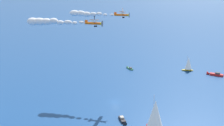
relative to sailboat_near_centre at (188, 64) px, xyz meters
The scene contains 12 objects.
ground_plane 62.63m from the sailboat_near_centre, 59.48° to the right, with size 2000.00×2000.00×0.00m, color navy.
sailboat_near_centre is the anchor object (origin of this frame).
motorboat_far_port 34.11m from the sailboat_near_centre, 112.48° to the right, with size 5.97×2.48×1.68m.
motorboat_inshore 15.37m from the sailboat_near_centre, 39.49° to the left, with size 7.93×7.56×2.53m.
motorboat_ahead 75.33m from the sailboat_near_centre, 48.47° to the right, with size 6.32×1.89×1.82m.
sailboat_outer_ring_b 78.14m from the sailboat_near_centre, 38.61° to the right, with size 10.58×5.94×13.54m.
biplane_lead 61.80m from the sailboat_near_centre, 64.82° to the right, with size 6.96×6.99×3.65m.
wingwalker_lead 62.75m from the sailboat_near_centre, 64.97° to the right, with size 0.83×0.56×1.78m.
smoke_trail_lead 71.89m from the sailboat_near_centre, 78.02° to the right, with size 11.98×18.71×3.21m.
biplane_wingman 80.75m from the sailboat_near_centre, 58.95° to the right, with size 6.96×6.99×3.65m.
wingwalker_wingman 81.37m from the sailboat_near_centre, 59.04° to the right, with size 1.33×0.86×1.53m.
smoke_trail_wingman 91.19m from the sailboat_near_centre, 70.83° to the right, with size 14.44×21.29×3.57m.
Camera 1 is at (109.51, -33.19, 49.13)m, focal length 46.21 mm.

